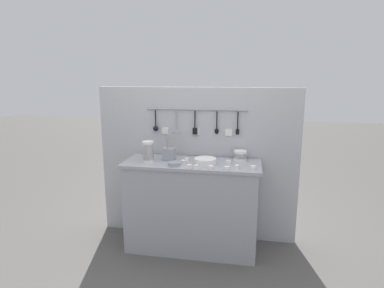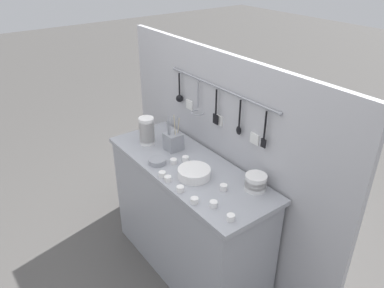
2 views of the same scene
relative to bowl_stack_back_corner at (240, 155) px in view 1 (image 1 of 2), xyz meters
name	(u,v)px [view 1 (image 1 of 2)]	position (x,y,z in m)	size (l,w,h in m)	color
ground_plane	(192,247)	(-0.47, -0.17, -0.98)	(20.00, 20.00, 0.00)	#514F4C
counter	(192,206)	(-0.47, -0.17, -0.52)	(1.37, 0.51, 0.93)	#9EA0A8
back_wall	(197,164)	(-0.47, 0.12, -0.15)	(2.17, 0.11, 1.66)	#B2B2B7
bowl_stack_back_corner	(240,155)	(0.00, 0.00, 0.00)	(0.13, 0.13, 0.10)	white
bowl_stack_wide_centre	(148,152)	(-0.91, -0.23, 0.05)	(0.11, 0.11, 0.21)	white
plate_stack	(205,161)	(-0.33, -0.22, -0.02)	(0.21, 0.21, 0.06)	white
steel_mixing_bowl	(174,164)	(-0.62, -0.32, -0.03)	(0.12, 0.12, 0.04)	#93969E
cutlery_caddy	(169,154)	(-0.72, -0.12, 0.02)	(0.11, 0.11, 0.27)	#93969E
cup_back_left	(183,162)	(-0.55, -0.24, -0.03)	(0.05, 0.05, 0.04)	white
cup_centre	(187,160)	(-0.53, -0.15, -0.03)	(0.05, 0.05, 0.04)	white
cup_mid_row	(228,162)	(-0.11, -0.16, -0.03)	(0.05, 0.05, 0.04)	white
cup_beside_plates	(227,168)	(-0.11, -0.38, -0.03)	(0.05, 0.05, 0.04)	white
cup_by_caddy	(196,167)	(-0.39, -0.38, -0.03)	(0.05, 0.05, 0.04)	white
cup_edge_far	(237,167)	(-0.02, -0.32, -0.03)	(0.05, 0.05, 0.04)	white
cup_front_left	(189,166)	(-0.46, -0.38, -0.03)	(0.05, 0.05, 0.04)	white
cup_back_right	(253,168)	(0.13, -0.32, -0.03)	(0.05, 0.05, 0.04)	white
cup_front_right	(211,168)	(-0.25, -0.38, -0.03)	(0.05, 0.05, 0.04)	white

